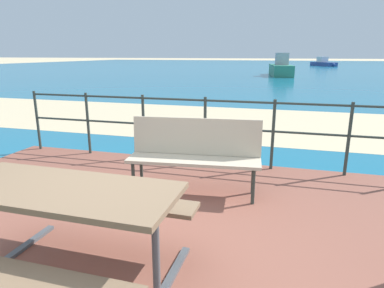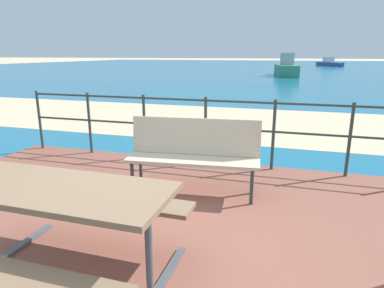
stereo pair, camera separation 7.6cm
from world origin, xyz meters
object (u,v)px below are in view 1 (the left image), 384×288
picnic_table (62,213)px  boat_near (281,69)px  boat_mid (323,63)px  park_bench (195,150)px

picnic_table → boat_near: boat_near is taller
picnic_table → boat_near: (0.87, 25.66, -0.10)m
boat_near → boat_mid: 23.79m
park_bench → boat_mid: 47.33m
picnic_table → park_bench: (0.42, 1.88, -0.05)m
picnic_table → boat_mid: 49.25m
picnic_table → park_bench: size_ratio=1.02×
boat_near → boat_mid: (5.22, 23.21, -0.13)m
picnic_table → boat_near: 25.67m
picnic_table → boat_mid: size_ratio=0.31×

